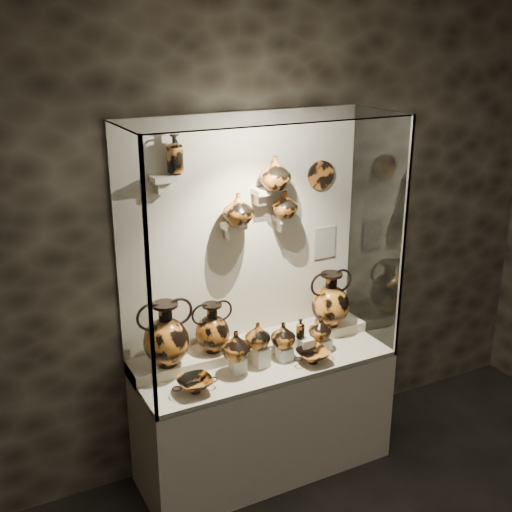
{
  "coord_description": "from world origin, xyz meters",
  "views": [
    {
      "loc": [
        -1.77,
        -1.1,
        2.86
      ],
      "look_at": [
        -0.03,
        2.25,
        1.54
      ],
      "focal_mm": 45.0,
      "sensor_mm": 36.0,
      "label": 1
    }
  ],
  "objects": [
    {
      "name": "ovoid_vase_c",
      "position": [
        0.25,
        2.39,
        1.81
      ],
      "size": [
        0.21,
        0.21,
        0.18
      ],
      "primitive_type": "imported",
      "rotation": [
        0.0,
        0.0,
        -0.27
      ],
      "color": "#A2581C",
      "rests_on": "bracket_cc"
    },
    {
      "name": "glass_front",
      "position": [
        0.0,
        1.88,
        1.6
      ],
      "size": [
        1.7,
        0.01,
        1.6
      ],
      "primitive_type": "cube",
      "color": "white",
      "rests_on": "plinth"
    },
    {
      "name": "amphora_mid",
      "position": [
        -0.3,
        2.34,
        1.07
      ],
      "size": [
        0.29,
        0.29,
        0.34
      ],
      "primitive_type": null,
      "rotation": [
        0.0,
        0.0,
        -0.08
      ],
      "color": "#A2581C",
      "rests_on": "rear_tier"
    },
    {
      "name": "pedestal_c",
      "position": [
        0.12,
        2.13,
        0.88
      ],
      "size": [
        0.09,
        0.09,
        0.09
      ],
      "primitive_type": "cube",
      "color": "silver",
      "rests_on": "front_tier"
    },
    {
      "name": "ovoid_vase_a",
      "position": [
        -0.09,
        2.37,
        1.82
      ],
      "size": [
        0.21,
        0.21,
        0.2
      ],
      "primitive_type": "imported",
      "rotation": [
        0.0,
        0.0,
        -0.08
      ],
      "color": "#A2581C",
      "rests_on": "bracket_ca"
    },
    {
      "name": "back_panel",
      "position": [
        0.0,
        2.5,
        1.6
      ],
      "size": [
        1.7,
        0.03,
        1.6
      ],
      "primitive_type": "cube",
      "color": "beige",
      "rests_on": "plinth"
    },
    {
      "name": "pedestal_a",
      "position": [
        -0.22,
        2.13,
        0.88
      ],
      "size": [
        0.09,
        0.09,
        0.1
      ],
      "primitive_type": "cube",
      "color": "silver",
      "rests_on": "front_tier"
    },
    {
      "name": "glass_right",
      "position": [
        0.85,
        2.18,
        1.6
      ],
      "size": [
        0.01,
        0.6,
        1.6
      ],
      "primitive_type": "cube",
      "color": "white",
      "rests_on": "plinth"
    },
    {
      "name": "kylix_left",
      "position": [
        -0.55,
        2.03,
        0.88
      ],
      "size": [
        0.34,
        0.32,
        0.11
      ],
      "primitive_type": null,
      "rotation": [
        0.0,
        0.0,
        0.43
      ],
      "color": "#A2581C",
      "rests_on": "front_tier"
    },
    {
      "name": "rear_tier",
      "position": [
        0.0,
        2.35,
        0.85
      ],
      "size": [
        1.7,
        0.25,
        0.1
      ],
      "primitive_type": "cube",
      "color": "beige",
      "rests_on": "plinth"
    },
    {
      "name": "bracket_cb",
      "position": [
        0.1,
        2.42,
        1.9
      ],
      "size": [
        0.1,
        0.12,
        0.04
      ],
      "primitive_type": "cube",
      "color": "beige",
      "rests_on": "back_panel"
    },
    {
      "name": "pedestal_e",
      "position": [
        0.42,
        2.13,
        0.87
      ],
      "size": [
        0.09,
        0.09,
        0.08
      ],
      "primitive_type": "cube",
      "color": "silver",
      "rests_on": "front_tier"
    },
    {
      "name": "front_tier",
      "position": [
        0.0,
        2.18,
        0.82
      ],
      "size": [
        1.68,
        0.58,
        0.03
      ],
      "primitive_type": "cube",
      "color": "beige",
      "rests_on": "plinth"
    },
    {
      "name": "wall_plate",
      "position": [
        0.58,
        2.47,
        1.95
      ],
      "size": [
        0.2,
        0.02,
        0.2
      ],
      "primitive_type": "cylinder",
      "rotation": [
        1.57,
        0.0,
        0.0
      ],
      "color": "#B65E23",
      "rests_on": "back_panel"
    },
    {
      "name": "jug_b",
      "position": [
        -0.07,
        2.15,
        1.05
      ],
      "size": [
        0.19,
        0.19,
        0.17
      ],
      "primitive_type": "imported",
      "rotation": [
        0.0,
        0.0,
        0.16
      ],
      "color": "#A2581C",
      "rests_on": "pedestal_b"
    },
    {
      "name": "amphora_left",
      "position": [
        -0.62,
        2.3,
        1.11
      ],
      "size": [
        0.34,
        0.34,
        0.42
      ],
      "primitive_type": null,
      "rotation": [
        0.0,
        0.0,
        -0.02
      ],
      "color": "orange",
      "rests_on": "rear_tier"
    },
    {
      "name": "pedestal_b",
      "position": [
        -0.05,
        2.13,
        0.9
      ],
      "size": [
        0.09,
        0.09,
        0.13
      ],
      "primitive_type": "cube",
      "color": "silver",
      "rests_on": "front_tier"
    },
    {
      "name": "glass_left",
      "position": [
        -0.85,
        2.18,
        1.6
      ],
      "size": [
        0.01,
        0.6,
        1.6
      ],
      "primitive_type": "cube",
      "color": "white",
      "rests_on": "plinth"
    },
    {
      "name": "info_placard",
      "position": [
        0.63,
        2.47,
        1.46
      ],
      "size": [
        0.17,
        0.01,
        0.22
      ],
      "primitive_type": "cube",
      "color": "beige",
      "rests_on": "back_panel"
    },
    {
      "name": "frame_post_right",
      "position": [
        0.84,
        1.89,
        1.6
      ],
      "size": [
        0.02,
        0.02,
        1.6
      ],
      "primitive_type": "cube",
      "color": "gray",
      "rests_on": "plinth"
    },
    {
      "name": "ovoid_vase_b",
      "position": [
        0.17,
        2.37,
        2.02
      ],
      "size": [
        0.25,
        0.25,
        0.21
      ],
      "primitive_type": "imported",
      "rotation": [
        0.0,
        0.0,
        -0.28
      ],
      "color": "#A2581C",
      "rests_on": "bracket_cb"
    },
    {
      "name": "kylix_right",
      "position": [
        0.27,
        2.01,
        0.88
      ],
      "size": [
        0.27,
        0.23,
        0.11
      ],
      "primitive_type": null,
      "rotation": [
        0.0,
        0.0,
        -0.01
      ],
      "color": "orange",
      "rests_on": "front_tier"
    },
    {
      "name": "glass_top",
      "position": [
        0.0,
        2.18,
        2.4
      ],
      "size": [
        1.7,
        0.6,
        0.01
      ],
      "primitive_type": "cube",
      "color": "white",
      "rests_on": "back_panel"
    },
    {
      "name": "lekythos_tall",
      "position": [
        -0.47,
        2.42,
        2.2
      ],
      "size": [
        0.13,
        0.13,
        0.27
      ],
      "primitive_type": null,
      "rotation": [
        0.0,
        0.0,
        0.24
      ],
      "color": "orange",
      "rests_on": "bracket_ul"
    },
    {
      "name": "pedestal_d",
      "position": [
        0.28,
        2.13,
        0.89
      ],
      "size": [
        0.09,
        0.09,
        0.12
      ],
      "primitive_type": "cube",
      "color": "silver",
      "rests_on": "front_tier"
    },
    {
      "name": "plinth",
      "position": [
        0.0,
        2.18,
        0.4
      ],
      "size": [
        1.7,
        0.6,
        0.8
      ],
      "primitive_type": "cube",
      "color": "beige",
      "rests_on": "floor"
    },
    {
      "name": "jug_e",
      "position": [
        0.4,
        2.14,
        0.99
      ],
      "size": [
        0.19,
        0.19,
        0.16
      ],
      "primitive_type": "imported",
      "rotation": [
        0.0,
        0.0,
        -0.25
      ],
      "color": "orange",
      "rests_on": "pedestal_e"
    },
    {
      "name": "bracket_cc",
      "position": [
        0.28,
        2.42,
        1.7
      ],
      "size": [
        0.14,
        0.12,
        0.04
      ],
      "primitive_type": "cube",
      "color": "beige",
      "rests_on": "back_panel"
    },
    {
      "name": "bracket_ul",
      "position": [
        -0.55,
        2.42,
        2.05
      ],
      "size": [
        0.14,
        0.12,
        0.04
      ],
      "primitive_type": "cube",
      "color": "beige",
      "rests_on": "back_panel"
    },
    {
      "name": "bracket_ca",
      "position": [
        -0.1,
        2.42,
        1.7
      ],
      "size": [
        0.14,
        0.12,
        0.04
      ],
      "primitive_type": "cube",
      "color": "beige",
      "rests_on": "back_panel"
    },
    {
      "name": "jug_a",
      "position": [
        -0.24,
        2.11,
        1.03
      ],
      "size": [
        0.2,
        0.2,
        0.19
      ],
      "primitive_type": "imported",
      "rotation": [
        0.0,
        0.0,
        -0.09
      ],
      "color": "orange",
      "rests_on": "pedestal_a"
    },
    {
      "name": "lekythos_small",
      "position": [
        0.25,
        2.15,
        1.03
      ],
      "size": [
        0.09,
        0.09,
        0.16
      ],
      "primitive_type": null,
      "rotation": [
        0.0,
        0.0,
        0.35
      ],
      "color": "#A2581C",
      "rests_on": "pedestal_d"
    },
    {
      "name": "wall_back",
      "position": [
        0.0,
        2.5,
        1.6
      ],
      "size": [
        5.0,
        0.02,
        3.2
      ],
      "primitive_type": "cube",
      "color": "#2B241B",
      "rests_on": "ground"
    },
    {
      "name": "amphora_right",
      "position": [
        0.59,
        2.31,
        1.1
      ],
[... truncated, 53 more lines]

